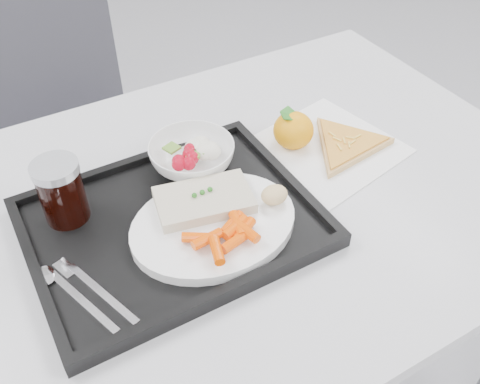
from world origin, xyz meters
name	(u,v)px	position (x,y,z in m)	size (l,w,h in m)	color
table	(223,226)	(0.00, 0.30, 0.68)	(1.20, 0.80, 0.75)	silver
chair	(64,121)	(-0.12, 0.99, 0.54)	(0.47, 0.47, 0.93)	#3D3C44
tray	(172,224)	(-0.10, 0.28, 0.76)	(0.45, 0.35, 0.03)	black
dinner_plate	(214,225)	(-0.05, 0.23, 0.77)	(0.27, 0.27, 0.02)	white
fish_fillet	(204,200)	(-0.05, 0.27, 0.79)	(0.17, 0.12, 0.03)	beige
bread_roll	(274,195)	(0.05, 0.22, 0.80)	(0.06, 0.05, 0.03)	tan
salad_bowl	(192,155)	(-0.01, 0.39, 0.79)	(0.15, 0.15, 0.05)	white
cola_glass	(61,190)	(-0.24, 0.37, 0.82)	(0.07, 0.07, 0.11)	black
cutlery	(75,287)	(-0.28, 0.23, 0.77)	(0.11, 0.17, 0.01)	silver
napkin	(326,148)	(0.24, 0.32, 0.75)	(0.29, 0.28, 0.00)	white
tangerine	(293,130)	(0.19, 0.37, 0.79)	(0.08, 0.08, 0.07)	#FFA700
pizza_slice	(347,144)	(0.27, 0.31, 0.76)	(0.29, 0.29, 0.02)	tan
carrot_pile	(228,234)	(-0.05, 0.19, 0.80)	(0.12, 0.09, 0.02)	#F34D02
salad_contents	(198,152)	(0.00, 0.38, 0.80)	(0.10, 0.08, 0.03)	#A3081A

